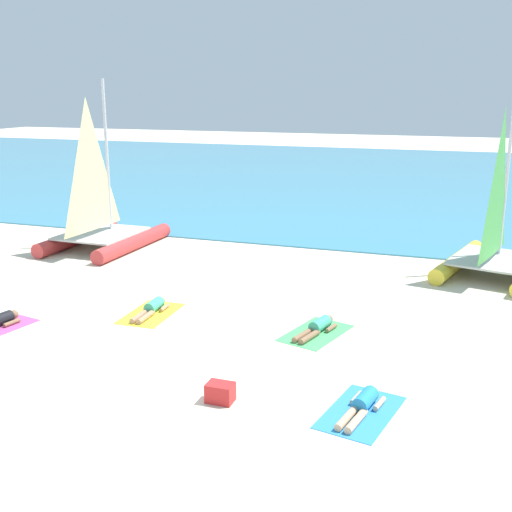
{
  "coord_description": "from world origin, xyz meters",
  "views": [
    {
      "loc": [
        5.46,
        -10.86,
        5.6
      ],
      "look_at": [
        0.0,
        4.8,
        1.2
      ],
      "focal_mm": 44.25,
      "sensor_mm": 36.0,
      "label": 1
    }
  ],
  "objects_px": {
    "towel_rightmost": "(361,412)",
    "sunbather_rightmost": "(362,404)",
    "towel_center_left": "(151,314)",
    "sunbather_center_left": "(152,308)",
    "sailboat_red": "(102,224)",
    "sunbather_center_right": "(317,327)",
    "sailboat_yellow": "(496,249)",
    "cooler_box": "(220,393)",
    "towel_center_right": "(316,333)"
  },
  "relations": [
    {
      "from": "sailboat_yellow",
      "to": "sunbather_rightmost",
      "type": "distance_m",
      "value": 10.15
    },
    {
      "from": "sailboat_red",
      "to": "sunbather_center_right",
      "type": "height_order",
      "value": "sailboat_red"
    },
    {
      "from": "sailboat_red",
      "to": "towel_center_right",
      "type": "relative_size",
      "value": 3.13
    },
    {
      "from": "towel_center_left",
      "to": "towel_center_right",
      "type": "xyz_separation_m",
      "value": [
        4.34,
        0.1,
        0.0
      ]
    },
    {
      "from": "towel_center_left",
      "to": "towel_rightmost",
      "type": "bearing_deg",
      "value": -28.94
    },
    {
      "from": "sunbather_center_right",
      "to": "towel_rightmost",
      "type": "relative_size",
      "value": 0.81
    },
    {
      "from": "sailboat_red",
      "to": "towel_rightmost",
      "type": "relative_size",
      "value": 3.13
    },
    {
      "from": "towel_center_right",
      "to": "cooler_box",
      "type": "relative_size",
      "value": 3.8
    },
    {
      "from": "towel_rightmost",
      "to": "sunbather_center_left",
      "type": "bearing_deg",
      "value": 150.58
    },
    {
      "from": "cooler_box",
      "to": "sailboat_red",
      "type": "bearing_deg",
      "value": 132.01
    },
    {
      "from": "sailboat_red",
      "to": "towel_rightmost",
      "type": "xyz_separation_m",
      "value": [
        11.01,
        -8.97,
        -0.88
      ]
    },
    {
      "from": "sailboat_red",
      "to": "cooler_box",
      "type": "xyz_separation_m",
      "value": [
        8.47,
        -9.41,
        -0.71
      ]
    },
    {
      "from": "sunbather_center_left",
      "to": "cooler_box",
      "type": "height_order",
      "value": "cooler_box"
    },
    {
      "from": "sailboat_red",
      "to": "sunbather_center_left",
      "type": "distance_m",
      "value": 7.52
    },
    {
      "from": "towel_center_right",
      "to": "sunbather_center_right",
      "type": "xyz_separation_m",
      "value": [
        0.02,
        0.06,
        0.13
      ]
    },
    {
      "from": "sailboat_red",
      "to": "cooler_box",
      "type": "relative_size",
      "value": 11.91
    },
    {
      "from": "sailboat_red",
      "to": "towel_rightmost",
      "type": "bearing_deg",
      "value": -37.76
    },
    {
      "from": "towel_center_right",
      "to": "sunbather_rightmost",
      "type": "relative_size",
      "value": 1.22
    },
    {
      "from": "sunbather_center_left",
      "to": "sunbather_center_right",
      "type": "distance_m",
      "value": 4.36
    },
    {
      "from": "towel_center_left",
      "to": "towel_rightmost",
      "type": "distance_m",
      "value": 6.87
    },
    {
      "from": "sailboat_yellow",
      "to": "cooler_box",
      "type": "xyz_separation_m",
      "value": [
        -4.89,
        -10.35,
        -0.67
      ]
    },
    {
      "from": "towel_rightmost",
      "to": "cooler_box",
      "type": "xyz_separation_m",
      "value": [
        -2.53,
        -0.44,
        0.17
      ]
    },
    {
      "from": "sailboat_yellow",
      "to": "towel_rightmost",
      "type": "relative_size",
      "value": 3.01
    },
    {
      "from": "sailboat_yellow",
      "to": "towel_center_right",
      "type": "height_order",
      "value": "sailboat_yellow"
    },
    {
      "from": "sailboat_red",
      "to": "sunbather_rightmost",
      "type": "distance_m",
      "value": 14.19
    },
    {
      "from": "sunbather_center_right",
      "to": "towel_center_left",
      "type": "bearing_deg",
      "value": -162.26
    },
    {
      "from": "sunbather_center_left",
      "to": "towel_center_left",
      "type": "bearing_deg",
      "value": -90.0
    },
    {
      "from": "sailboat_red",
      "to": "sunbather_center_right",
      "type": "distance_m",
      "value": 10.86
    },
    {
      "from": "sailboat_red",
      "to": "sunbather_rightmost",
      "type": "relative_size",
      "value": 3.81
    },
    {
      "from": "towel_rightmost",
      "to": "sunbather_rightmost",
      "type": "relative_size",
      "value": 1.22
    },
    {
      "from": "towel_rightmost",
      "to": "sunbather_rightmost",
      "type": "height_order",
      "value": "sunbather_rightmost"
    },
    {
      "from": "sunbather_center_left",
      "to": "cooler_box",
      "type": "xyz_separation_m",
      "value": [
        3.49,
        -3.83,
        0.05
      ]
    },
    {
      "from": "sunbather_center_right",
      "to": "cooler_box",
      "type": "relative_size",
      "value": 3.1
    },
    {
      "from": "sunbather_center_left",
      "to": "cooler_box",
      "type": "distance_m",
      "value": 5.18
    },
    {
      "from": "towel_center_left",
      "to": "sunbather_center_left",
      "type": "relative_size",
      "value": 1.22
    },
    {
      "from": "sunbather_center_right",
      "to": "sunbather_rightmost",
      "type": "height_order",
      "value": "same"
    },
    {
      "from": "sailboat_red",
      "to": "towel_center_left",
      "type": "relative_size",
      "value": 3.13
    },
    {
      "from": "towel_center_right",
      "to": "sunbather_center_right",
      "type": "height_order",
      "value": "sunbather_center_right"
    },
    {
      "from": "towel_center_right",
      "to": "cooler_box",
      "type": "distance_m",
      "value": 3.96
    },
    {
      "from": "sunbather_center_right",
      "to": "sunbather_rightmost",
      "type": "bearing_deg",
      "value": -48.29
    },
    {
      "from": "towel_rightmost",
      "to": "sailboat_red",
      "type": "bearing_deg",
      "value": 140.82
    },
    {
      "from": "sailboat_red",
      "to": "sunbather_center_right",
      "type": "relative_size",
      "value": 3.85
    },
    {
      "from": "sunbather_center_left",
      "to": "towel_center_right",
      "type": "xyz_separation_m",
      "value": [
        4.34,
        0.03,
        -0.13
      ]
    },
    {
      "from": "sunbather_center_left",
      "to": "towel_center_right",
      "type": "distance_m",
      "value": 4.34
    },
    {
      "from": "sunbather_rightmost",
      "to": "cooler_box",
      "type": "xyz_separation_m",
      "value": [
        -2.54,
        -0.51,
        0.05
      ]
    },
    {
      "from": "sunbather_rightmost",
      "to": "sunbather_center_right",
      "type": "bearing_deg",
      "value": 127.13
    },
    {
      "from": "sailboat_yellow",
      "to": "cooler_box",
      "type": "relative_size",
      "value": 11.45
    },
    {
      "from": "sailboat_yellow",
      "to": "sunbather_center_left",
      "type": "height_order",
      "value": "sailboat_yellow"
    },
    {
      "from": "towel_center_left",
      "to": "sunbather_center_right",
      "type": "bearing_deg",
      "value": 2.1
    },
    {
      "from": "towel_center_left",
      "to": "sunbather_rightmost",
      "type": "xyz_separation_m",
      "value": [
        6.03,
        -3.26,
        0.13
      ]
    }
  ]
}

